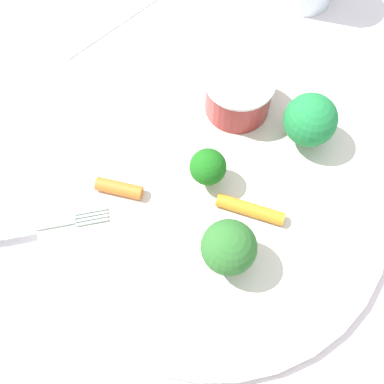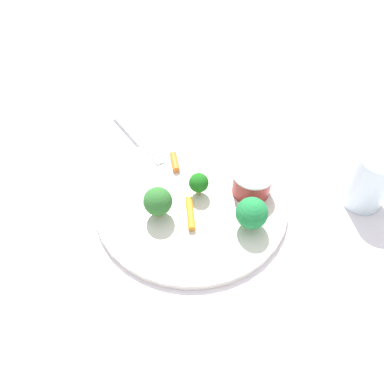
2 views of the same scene
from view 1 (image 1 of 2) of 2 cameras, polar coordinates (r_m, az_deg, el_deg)
The scene contains 9 objects.
ground_plane at distance 0.44m, azimuth 2.40°, elevation -1.10°, with size 2.40×2.40×0.00m, color white.
plate at distance 0.43m, azimuth 2.43°, elevation -0.77°, with size 0.31×0.31×0.01m, color silver.
sauce_cup at distance 0.46m, azimuth 5.53°, elevation 11.49°, with size 0.06×0.06×0.04m.
broccoli_floret_0 at distance 0.41m, azimuth 1.60°, elevation 2.88°, with size 0.03×0.03×0.04m.
broccoli_floret_1 at distance 0.37m, azimuth 4.39°, elevation -6.58°, with size 0.04×0.04×0.05m.
broccoli_floret_2 at distance 0.44m, azimuth 13.86°, elevation 8.28°, with size 0.05×0.05×0.06m.
carrot_stick_0 at distance 0.42m, azimuth 6.91°, elevation -2.06°, with size 0.01×0.01×0.06m, color orange.
carrot_stick_1 at distance 0.43m, azimuth -8.65°, elevation 0.45°, with size 0.01×0.01×0.04m, color orange.
fork at distance 0.44m, azimuth -21.29°, elevation -4.53°, with size 0.18×0.03×0.00m.
Camera 1 is at (0.07, 0.17, 0.40)m, focal length 44.91 mm.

